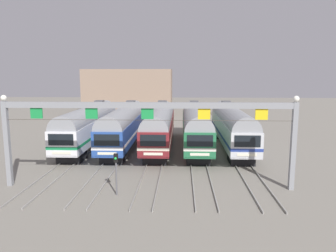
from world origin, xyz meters
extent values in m
plane|color=gray|center=(0.00, 0.00, 0.00)|extent=(160.00, 160.00, 0.00)
cube|color=gray|center=(-8.98, 17.00, 0.07)|extent=(0.07, 70.00, 0.15)
cube|color=gray|center=(-7.55, 17.00, 0.07)|extent=(0.07, 70.00, 0.15)
cube|color=gray|center=(-4.85, 17.00, 0.07)|extent=(0.07, 70.00, 0.15)
cube|color=gray|center=(-3.42, 17.00, 0.07)|extent=(0.07, 70.00, 0.15)
cube|color=gray|center=(-0.72, 17.00, 0.07)|extent=(0.07, 70.00, 0.15)
cube|color=gray|center=(0.72, 17.00, 0.07)|extent=(0.07, 70.00, 0.15)
cube|color=gray|center=(3.42, 17.00, 0.07)|extent=(0.07, 70.00, 0.15)
cube|color=gray|center=(4.85, 17.00, 0.07)|extent=(0.07, 70.00, 0.15)
cube|color=gray|center=(7.55, 17.00, 0.07)|extent=(0.07, 70.00, 0.15)
cube|color=gray|center=(8.98, 17.00, 0.07)|extent=(0.07, 70.00, 0.15)
cube|color=white|center=(-8.27, 0.00, 2.23)|extent=(2.85, 18.00, 2.35)
cube|color=#198C4C|center=(-8.27, 0.00, 1.87)|extent=(2.88, 18.02, 0.28)
cylinder|color=gray|center=(-8.27, 0.00, 3.40)|extent=(2.74, 17.64, 2.74)
cube|color=black|center=(-8.27, -9.02, 2.70)|extent=(2.28, 0.06, 1.03)
cube|color=silver|center=(-8.27, -9.02, 1.47)|extent=(1.71, 0.05, 0.24)
cube|color=black|center=(-8.27, -6.30, 0.53)|extent=(2.28, 2.60, 1.05)
cube|color=black|center=(-8.27, 6.30, 0.53)|extent=(2.28, 2.60, 1.05)
cube|color=#4C4C51|center=(-8.27, 5.04, 4.95)|extent=(1.10, 1.10, 0.20)
cube|color=#284C9E|center=(-4.13, 0.00, 2.23)|extent=(2.85, 18.00, 2.35)
cube|color=white|center=(-4.13, 0.00, 1.87)|extent=(2.88, 18.02, 0.28)
cylinder|color=gray|center=(-4.13, 0.00, 3.40)|extent=(2.74, 17.64, 2.74)
cube|color=black|center=(-4.13, -9.02, 2.70)|extent=(2.28, 0.06, 1.03)
cube|color=silver|center=(-4.13, -9.02, 1.47)|extent=(1.71, 0.05, 0.24)
cube|color=black|center=(-4.13, -6.30, 0.53)|extent=(2.28, 2.60, 1.05)
cube|color=black|center=(-4.13, 6.30, 0.53)|extent=(2.28, 2.60, 1.05)
cube|color=#4C4C51|center=(-4.13, 5.04, 4.95)|extent=(1.10, 1.10, 0.20)
cube|color=maroon|center=(0.00, 0.00, 2.23)|extent=(2.85, 18.00, 2.35)
cube|color=beige|center=(0.00, 0.00, 1.87)|extent=(2.88, 18.02, 0.28)
cylinder|color=gray|center=(0.00, 0.00, 3.40)|extent=(2.74, 17.64, 2.74)
cube|color=black|center=(0.00, -9.02, 2.70)|extent=(2.28, 0.06, 1.03)
cube|color=silver|center=(0.00, -9.02, 1.47)|extent=(1.71, 0.05, 0.24)
cube|color=black|center=(0.00, -6.30, 0.53)|extent=(2.28, 2.60, 1.05)
cube|color=black|center=(0.00, 6.30, 0.53)|extent=(2.28, 2.60, 1.05)
cube|color=#4C4C51|center=(0.00, 5.04, 4.95)|extent=(1.10, 1.10, 0.20)
cube|color=#236B42|center=(4.13, 0.00, 2.23)|extent=(2.85, 18.00, 2.35)
cube|color=silver|center=(4.13, 0.00, 1.87)|extent=(2.88, 18.02, 0.28)
cylinder|color=gray|center=(4.13, 0.00, 3.40)|extent=(2.74, 17.64, 2.74)
cube|color=black|center=(4.13, -9.02, 2.70)|extent=(2.28, 0.06, 1.03)
cube|color=silver|center=(4.13, -9.02, 1.47)|extent=(1.71, 0.05, 0.24)
cube|color=black|center=(4.13, -6.30, 0.53)|extent=(2.28, 2.60, 1.05)
cube|color=black|center=(4.13, 6.30, 0.53)|extent=(2.28, 2.60, 1.05)
cube|color=#4C4C51|center=(4.13, 5.04, 4.95)|extent=(1.10, 1.10, 0.20)
cube|color=silver|center=(8.27, 0.00, 2.23)|extent=(2.85, 18.00, 2.35)
cube|color=navy|center=(8.27, 0.00, 1.87)|extent=(2.88, 18.02, 0.28)
cylinder|color=gray|center=(8.27, 0.00, 3.40)|extent=(2.74, 17.64, 2.74)
cube|color=black|center=(8.27, -9.02, 2.70)|extent=(2.28, 0.06, 1.03)
cube|color=silver|center=(8.27, -9.02, 1.47)|extent=(1.71, 0.05, 0.24)
cube|color=black|center=(8.27, -6.30, 0.53)|extent=(2.28, 2.60, 1.05)
cube|color=black|center=(8.27, 6.30, 0.53)|extent=(2.28, 2.60, 1.05)
cube|color=#4C4C51|center=(8.27, 5.04, 4.95)|extent=(1.10, 1.10, 0.20)
cube|color=gray|center=(-10.67, -13.50, 3.25)|extent=(0.36, 0.36, 6.50)
cube|color=gray|center=(10.67, -13.50, 3.25)|extent=(0.36, 0.36, 6.50)
cube|color=gray|center=(0.00, -13.50, 6.25)|extent=(21.33, 0.32, 0.44)
cube|color=#198C3F|center=(-8.27, -13.50, 5.63)|extent=(0.90, 0.08, 0.80)
cube|color=#198C3F|center=(-4.13, -13.50, 5.63)|extent=(0.90, 0.08, 0.80)
cube|color=#198C3F|center=(0.00, -13.50, 5.63)|extent=(0.90, 0.08, 0.80)
cube|color=yellow|center=(4.13, -13.50, 5.63)|extent=(0.90, 0.08, 0.80)
cube|color=yellow|center=(8.27, -13.50, 5.63)|extent=(0.90, 0.08, 0.80)
sphere|color=white|center=(-10.67, -13.50, 6.75)|extent=(0.44, 0.44, 0.44)
sphere|color=white|center=(10.67, -13.50, 6.75)|extent=(0.44, 0.44, 0.44)
cylinder|color=#3F382D|center=(0.00, -13.50, 5.15)|extent=(21.33, 0.03, 0.03)
cylinder|color=#59595E|center=(-2.07, -15.18, 1.53)|extent=(0.12, 0.12, 3.06)
cube|color=black|center=(-2.07, -15.18, 2.71)|extent=(0.28, 0.24, 0.60)
sphere|color=green|center=(-2.07, -15.32, 2.71)|extent=(0.18, 0.18, 0.18)
cube|color=gray|center=(-8.77, 33.02, 4.71)|extent=(18.29, 10.00, 9.41)
camera|label=1|loc=(2.47, -36.98, 8.53)|focal=34.71mm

